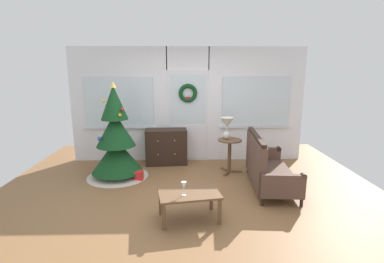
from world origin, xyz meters
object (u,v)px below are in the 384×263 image
wine_glass (184,186)px  coffee_table (189,196)px  settee_sofa (266,167)px  christmas_tree (116,144)px  table_lamp (227,125)px  gift_box (139,175)px  side_table (230,149)px  dresser_cabinet (166,147)px

wine_glass → coffee_table: bearing=51.6°
settee_sofa → coffee_table: (-1.38, -1.10, -0.04)m
settee_sofa → christmas_tree: bearing=167.7°
table_lamp → wine_glass: bearing=-113.4°
gift_box → table_lamp: bearing=12.8°
wine_glass → gift_box: size_ratio=1.15×
christmas_tree → side_table: bearing=4.0°
settee_sofa → coffee_table: 1.76m
christmas_tree → coffee_table: 2.21m
coffee_table → wine_glass: 0.23m
gift_box → coffee_table: bearing=-58.1°
christmas_tree → dresser_cabinet: 1.22m
dresser_cabinet → side_table: 1.44m
dresser_cabinet → gift_box: (-0.47, -0.95, -0.31)m
table_lamp → gift_box: 1.98m
side_table → wine_glass: (-0.92, -1.95, 0.05)m
dresser_cabinet → gift_box: bearing=-116.4°
wine_glass → dresser_cabinet: bearing=98.7°
side_table → coffee_table: size_ratio=0.76×
dresser_cabinet → settee_sofa: size_ratio=0.56×
christmas_tree → settee_sofa: 2.84m
christmas_tree → gift_box: size_ratio=10.96×
christmas_tree → table_lamp: christmas_tree is taller
wine_glass → gift_box: wine_glass is taller
dresser_cabinet → wine_glass: (0.39, -2.55, 0.15)m
table_lamp → gift_box: table_lamp is taller
dresser_cabinet → coffee_table: 2.50m
christmas_tree → dresser_cabinet: (0.92, 0.76, -0.28)m
christmas_tree → side_table: size_ratio=2.68×
christmas_tree → table_lamp: (2.17, 0.20, 0.31)m
dresser_cabinet → table_lamp: size_ratio=2.10×
side_table → gift_box: size_ratio=4.09×
settee_sofa → side_table: (-0.53, 0.76, 0.12)m
settee_sofa → side_table: bearing=125.0°
christmas_tree → wine_glass: (1.30, -1.79, -0.13)m
table_lamp → coffee_table: table_lamp is taller
gift_box → wine_glass: bearing=-61.6°
christmas_tree → dresser_cabinet: size_ratio=2.00×
side_table → gift_box: 1.86m
side_table → wine_glass: bearing=-115.3°
settee_sofa → table_lamp: (-0.59, 0.80, 0.60)m
christmas_tree → wine_glass: 2.22m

